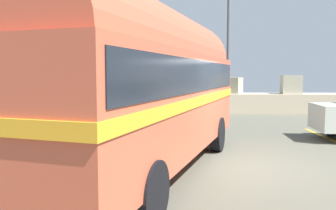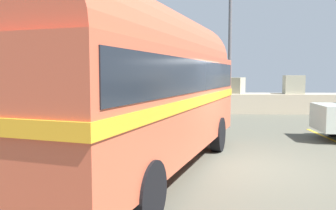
{
  "view_description": "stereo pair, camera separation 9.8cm",
  "coord_description": "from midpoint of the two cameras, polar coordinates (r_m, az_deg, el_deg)",
  "views": [
    {
      "loc": [
        -1.47,
        -8.27,
        2.18
      ],
      "look_at": [
        -1.73,
        0.85,
        1.39
      ],
      "focal_mm": 37.67,
      "sensor_mm": 36.0,
      "label": 1
    },
    {
      "loc": [
        -1.38,
        -8.27,
        2.18
      ],
      "look_at": [
        -1.73,
        0.85,
        1.39
      ],
      "focal_mm": 37.67,
      "sensor_mm": 36.0,
      "label": 2
    }
  ],
  "objects": [
    {
      "name": "vintage_coach",
      "position": [
        7.71,
        -3.32,
        4.0
      ],
      "size": [
        4.81,
        8.91,
        3.7
      ],
      "rotation": [
        0.0,
        0.0,
        -0.29
      ],
      "color": "black",
      "rests_on": "ground"
    },
    {
      "name": "lamp_post",
      "position": [
        14.51,
        10.35,
        11.73
      ],
      "size": [
        0.46,
        1.07,
        6.99
      ],
      "color": "#5B5B60",
      "rests_on": "ground"
    },
    {
      "name": "breakwater",
      "position": [
        20.16,
        6.96,
        0.77
      ],
      "size": [
        31.36,
        2.23,
        2.48
      ],
      "color": "#B6A68C",
      "rests_on": "ground"
    },
    {
      "name": "ground",
      "position": [
        8.67,
        11.79,
        -9.64
      ],
      "size": [
        32.0,
        26.0,
        0.02
      ],
      "color": "#525144"
    }
  ]
}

